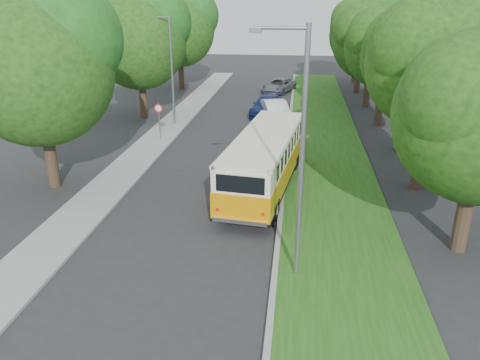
# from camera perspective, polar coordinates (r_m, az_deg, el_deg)

# --- Properties ---
(ground) EXTENTS (120.00, 120.00, 0.00)m
(ground) POSITION_cam_1_polar(r_m,az_deg,el_deg) (18.56, -6.54, -6.46)
(ground) COLOR #2A2A2D
(ground) RESTS_ON ground
(curb) EXTENTS (0.20, 70.00, 0.15)m
(curb) POSITION_cam_1_polar(r_m,az_deg,el_deg) (22.59, 5.30, -0.92)
(curb) COLOR gray
(curb) RESTS_ON ground
(grass_verge) EXTENTS (4.50, 70.00, 0.13)m
(grass_verge) POSITION_cam_1_polar(r_m,az_deg,el_deg) (22.67, 11.25, -1.21)
(grass_verge) COLOR #1F4F15
(grass_verge) RESTS_ON ground
(sidewalk) EXTENTS (2.20, 70.00, 0.12)m
(sidewalk) POSITION_cam_1_polar(r_m,az_deg,el_deg) (24.28, -14.91, 0.01)
(sidewalk) COLOR gray
(sidewalk) RESTS_ON ground
(treeline) EXTENTS (24.27, 41.91, 9.46)m
(treeline) POSITION_cam_1_polar(r_m,az_deg,el_deg) (34.01, 5.72, 16.80)
(treeline) COLOR #332319
(treeline) RESTS_ON ground
(lamppost_near) EXTENTS (1.71, 0.16, 8.00)m
(lamppost_near) POSITION_cam_1_polar(r_m,az_deg,el_deg) (14.06, 7.23, 3.57)
(lamppost_near) COLOR gray
(lamppost_near) RESTS_ON ground
(lamppost_far) EXTENTS (1.71, 0.16, 7.50)m
(lamppost_far) POSITION_cam_1_polar(r_m,az_deg,el_deg) (33.39, -8.48, 13.47)
(lamppost_far) COLOR gray
(lamppost_far) RESTS_ON ground
(warning_sign) EXTENTS (0.56, 0.10, 2.50)m
(warning_sign) POSITION_cam_1_polar(r_m,az_deg,el_deg) (29.98, -9.87, 7.80)
(warning_sign) COLOR gray
(warning_sign) RESTS_ON ground
(vintage_bus) EXTENTS (3.62, 9.74, 2.83)m
(vintage_bus) POSITION_cam_1_polar(r_m,az_deg,el_deg) (21.94, 3.02, 2.19)
(vintage_bus) COLOR orange
(vintage_bus) RESTS_ON ground
(car_silver) EXTENTS (2.61, 4.30, 1.37)m
(car_silver) POSITION_cam_1_polar(r_m,az_deg,el_deg) (28.29, 4.60, 5.07)
(car_silver) COLOR silver
(car_silver) RESTS_ON ground
(car_white) EXTENTS (2.86, 4.91, 1.53)m
(car_white) POSITION_cam_1_polar(r_m,az_deg,el_deg) (34.81, 4.35, 8.34)
(car_white) COLOR white
(car_white) RESTS_ON ground
(car_blue) EXTENTS (2.69, 5.17, 1.43)m
(car_blue) POSITION_cam_1_polar(r_m,az_deg,el_deg) (36.88, 3.31, 9.04)
(car_blue) COLOR navy
(car_blue) RESTS_ON ground
(car_grey) EXTENTS (3.63, 5.10, 1.29)m
(car_grey) POSITION_cam_1_polar(r_m,az_deg,el_deg) (45.93, 4.73, 11.40)
(car_grey) COLOR slate
(car_grey) RESTS_ON ground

